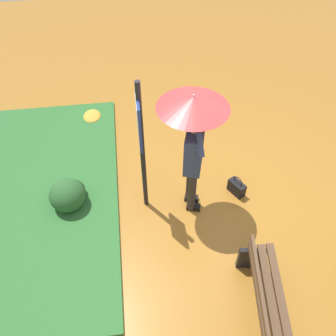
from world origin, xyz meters
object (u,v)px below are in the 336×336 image
Objects in this scene: handbag at (237,187)px; park_bench at (266,299)px; person_with_umbrella at (193,128)px; info_sign_post at (141,137)px.

park_bench is (-1.97, 0.22, 0.28)m from handbag.
park_bench is at bearing -162.67° from person_with_umbrella.
park_bench is at bearing 173.59° from handbag.
handbag is (0.03, -1.52, -1.32)m from info_sign_post.
person_with_umbrella is at bearing 17.33° from park_bench.
park_bench reaches higher than handbag.
info_sign_post reaches higher than park_bench.
info_sign_post reaches higher than person_with_umbrella.
info_sign_post is 2.01m from handbag.
handbag is at bearing -6.41° from park_bench.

